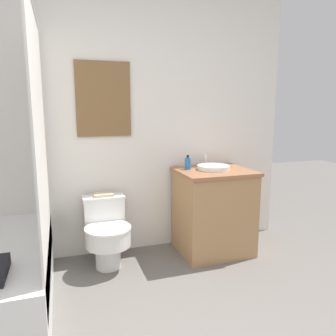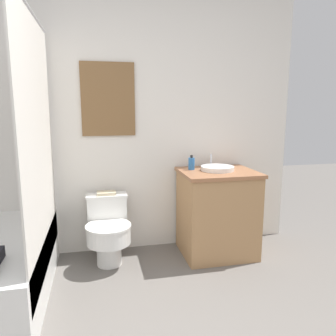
{
  "view_description": "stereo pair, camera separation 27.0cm",
  "coord_description": "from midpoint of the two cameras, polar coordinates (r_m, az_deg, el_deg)",
  "views": [
    {
      "loc": [
        -0.5,
        -0.82,
        1.35
      ],
      "look_at": [
        0.34,
        1.7,
        0.86
      ],
      "focal_mm": 35.0,
      "sensor_mm": 36.0,
      "label": 1
    },
    {
      "loc": [
        -0.24,
        -0.9,
        1.35
      ],
      "look_at": [
        0.34,
        1.7,
        0.86
      ],
      "focal_mm": 35.0,
      "sensor_mm": 36.0,
      "label": 2
    }
  ],
  "objects": [
    {
      "name": "wall_back",
      "position": [
        3.06,
        -5.71,
        8.49
      ],
      "size": [
        3.36,
        0.07,
        2.5
      ],
      "color": "white",
      "rests_on": "ground_plane"
    },
    {
      "name": "shower_area",
      "position": [
        2.6,
        -23.41,
        -14.72
      ],
      "size": [
        0.58,
        1.39,
        1.98
      ],
      "color": "white",
      "rests_on": "ground_plane"
    },
    {
      "name": "toilet",
      "position": [
        2.94,
        -7.78,
        -10.52
      ],
      "size": [
        0.38,
        0.51,
        0.59
      ],
      "color": "white",
      "rests_on": "ground_plane"
    },
    {
      "name": "vanity",
      "position": [
        3.11,
        11.03,
        -7.66
      ],
      "size": [
        0.68,
        0.58,
        0.79
      ],
      "color": "#AD7F51",
      "rests_on": "ground_plane"
    },
    {
      "name": "sink",
      "position": [
        3.03,
        11.13,
        -0.06
      ],
      "size": [
        0.3,
        0.34,
        0.13
      ],
      "color": "white",
      "rests_on": "vanity"
    },
    {
      "name": "soap_bottle",
      "position": [
        3.03,
        6.66,
        0.76
      ],
      "size": [
        0.06,
        0.06,
        0.13
      ],
      "color": "#2D6BB2",
      "rests_on": "vanity"
    },
    {
      "name": "book_on_tank",
      "position": [
        2.98,
        -8.14,
        -4.36
      ],
      "size": [
        0.17,
        0.12,
        0.02
      ],
      "color": "beige",
      "rests_on": "toilet"
    }
  ]
}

